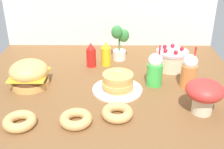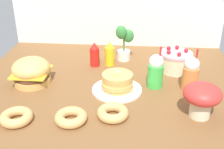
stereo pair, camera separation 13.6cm
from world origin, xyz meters
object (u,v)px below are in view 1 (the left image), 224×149
Objects in this scene: cream_soda_cup at (155,70)px; donut_vanilla at (117,112)px; layer_cake at (172,59)px; mushroom_stool at (204,93)px; mustard_bottle at (106,54)px; potted_plant at (119,41)px; burger at (29,74)px; ketchup_bottle at (91,55)px; donut_chocolate at (76,119)px; pancake_stack at (118,83)px; orange_float_cup at (189,71)px; donut_pink_glaze at (20,121)px.

donut_vanilla is (-0.28, -0.42, -0.09)m from cream_soda_cup.
mushroom_stool is (0.08, -0.65, 0.06)m from layer_cake.
potted_plant is (0.11, 0.12, 0.07)m from mustard_bottle.
burger is 0.55m from ketchup_bottle.
potted_plant reaches higher than cream_soda_cup.
donut_vanilla is at bearing 15.61° from donut_chocolate.
burger is 1.33× the size of ketchup_bottle.
burger reaches higher than pancake_stack.
pancake_stack is at bearing -161.42° from cream_soda_cup.
layer_cake is 0.84m from donut_vanilla.
layer_cake is at bearing 39.98° from pancake_stack.
ketchup_bottle is (-0.67, 0.04, 0.02)m from layer_cake.
cream_soda_cup is at bearing 43.03° from donut_chocolate.
orange_float_cup is 1.61× the size of donut_vanilla.
donut_vanilla is 0.85× the size of mushroom_stool.
mushroom_stool is (0.51, -0.84, -0.04)m from potted_plant.
ketchup_bottle reaches higher than donut_chocolate.
pancake_stack reaches higher than donut_chocolate.
layer_cake is at bearing 47.83° from donut_chocolate.
mushroom_stool is (0.01, -0.34, 0.01)m from orange_float_cup.
donut_pink_glaze is at bearing -175.50° from donut_chocolate.
donut_chocolate is 0.26m from donut_vanilla.
ketchup_bottle reaches higher than layer_cake.
layer_cake is 1.34× the size of donut_vanilla.
cream_soda_cup is at bearing 125.13° from mushroom_stool.
burger reaches higher than donut_chocolate.
donut_chocolate is at bearing -122.32° from pancake_stack.
cream_soda_cup is at bearing 18.58° from pancake_stack.
mustard_bottle reaches higher than burger.
donut_pink_glaze is at bearing -113.03° from ketchup_bottle.
cream_soda_cup is 1.00× the size of orange_float_cup.
donut_chocolate is (0.33, 0.03, 0.00)m from donut_pink_glaze.
potted_plant is (0.02, 0.90, 0.14)m from donut_vanilla.
mustard_bottle is at bearing 148.59° from orange_float_cup.
donut_chocolate is (0.40, -0.46, -0.06)m from burger.
donut_chocolate is 0.61× the size of potted_plant.
mushroom_stool is (0.26, -0.36, 0.01)m from cream_soda_cup.
ketchup_bottle reaches higher than burger.
orange_float_cup reaches higher than burger.
potted_plant is at bearing 156.28° from layer_cake.
mustard_bottle is 0.72m from orange_float_cup.
mushroom_stool is (0.78, 0.13, 0.11)m from donut_chocolate.
pancake_stack is 0.33m from donut_vanilla.
orange_float_cup is at bearing -44.90° from potted_plant.
mushroom_stool reaches higher than layer_cake.
orange_float_cup is 0.34m from mushroom_stool.
mustard_bottle is 0.67× the size of cream_soda_cup.
ketchup_bottle is 0.59m from cream_soda_cup.
mushroom_stool reaches higher than ketchup_bottle.
pancake_stack is at bearing 36.19° from donut_pink_glaze.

